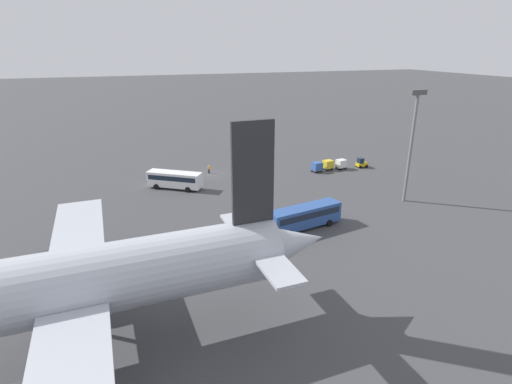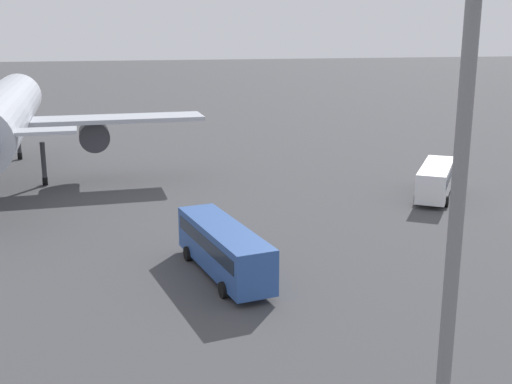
# 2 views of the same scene
# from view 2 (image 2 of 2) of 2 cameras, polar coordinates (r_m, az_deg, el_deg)

# --- Properties ---
(airplane) EXTENTS (47.56, 40.32, 19.15)m
(airplane) POSITION_cam_2_polar(r_m,az_deg,el_deg) (70.13, -21.61, 6.38)
(airplane) COLOR #B2B7C1
(airplane) RESTS_ON ground
(shuttle_bus_near) EXTENTS (9.76, 7.86, 3.14)m
(shuttle_bus_near) POSITION_cam_2_polar(r_m,az_deg,el_deg) (63.31, 15.70, 1.19)
(shuttle_bus_near) COLOR white
(shuttle_bus_near) RESTS_ON ground
(shuttle_bus_far) EXTENTS (11.53, 4.54, 3.30)m
(shuttle_bus_far) POSITION_cam_2_polar(r_m,az_deg,el_deg) (41.79, -2.91, -4.82)
(shuttle_bus_far) COLOR #2D5199
(shuttle_bus_far) RESTS_ON ground
(light_pole) EXTENTS (2.80, 0.70, 18.40)m
(light_pole) POSITION_cam_2_polar(r_m,az_deg,el_deg) (21.74, 17.70, 1.92)
(light_pole) COLOR slate
(light_pole) RESTS_ON ground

